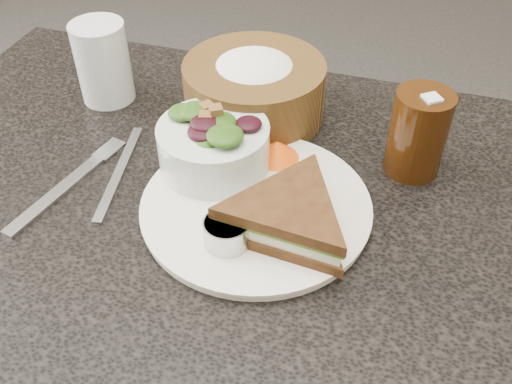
{
  "coord_description": "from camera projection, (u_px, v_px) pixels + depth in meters",
  "views": [
    {
      "loc": [
        0.18,
        -0.47,
        1.23
      ],
      "look_at": [
        0.03,
        0.0,
        0.78
      ],
      "focal_mm": 40.0,
      "sensor_mm": 36.0,
      "label": 1
    }
  ],
  "objects": [
    {
      "name": "knife",
      "position": [
        119.0,
        172.0,
        0.74
      ],
      "size": [
        0.05,
        0.19,
        0.0
      ],
      "primitive_type": "cube",
      "rotation": [
        0.0,
        0.0,
        0.19
      ],
      "color": "#ABAEB2",
      "rests_on": "dining_table"
    },
    {
      "name": "bread_basket",
      "position": [
        254.0,
        81.0,
        0.81
      ],
      "size": [
        0.22,
        0.22,
        0.11
      ],
      "primitive_type": null,
      "rotation": [
        0.0,
        0.0,
        0.12
      ],
      "color": "brown",
      "rests_on": "dining_table"
    },
    {
      "name": "dining_table",
      "position": [
        236.0,
        369.0,
        0.95
      ],
      "size": [
        1.0,
        0.7,
        0.75
      ],
      "primitive_type": "cube",
      "color": "black",
      "rests_on": "floor"
    },
    {
      "name": "sandwich",
      "position": [
        289.0,
        216.0,
        0.63
      ],
      "size": [
        0.19,
        0.19,
        0.05
      ],
      "primitive_type": null,
      "rotation": [
        0.0,
        0.0,
        -0.09
      ],
      "color": "#482B14",
      "rests_on": "dinner_plate"
    },
    {
      "name": "salad_bowl",
      "position": [
        213.0,
        139.0,
        0.71
      ],
      "size": [
        0.18,
        0.18,
        0.08
      ],
      "primitive_type": null,
      "rotation": [
        0.0,
        0.0,
        -0.34
      ],
      "color": "silver",
      "rests_on": "dinner_plate"
    },
    {
      "name": "dinner_plate",
      "position": [
        256.0,
        207.0,
        0.69
      ],
      "size": [
        0.27,
        0.27,
        0.01
      ],
      "primitive_type": "cylinder",
      "color": "silver",
      "rests_on": "dining_table"
    },
    {
      "name": "dressing_ramekin",
      "position": [
        227.0,
        232.0,
        0.63
      ],
      "size": [
        0.06,
        0.06,
        0.03
      ],
      "primitive_type": "cylinder",
      "rotation": [
        0.0,
        0.0,
        0.08
      ],
      "color": "#ABACAC",
      "rests_on": "dinner_plate"
    },
    {
      "name": "water_glass",
      "position": [
        103.0,
        62.0,
        0.84
      ],
      "size": [
        0.1,
        0.1,
        0.12
      ],
      "primitive_type": "cylinder",
      "rotation": [
        0.0,
        0.0,
        -0.26
      ],
      "color": "silver",
      "rests_on": "dining_table"
    },
    {
      "name": "orange_wedge",
      "position": [
        277.0,
        150.0,
        0.74
      ],
      "size": [
        0.09,
        0.09,
        0.03
      ],
      "primitive_type": "cone",
      "rotation": [
        0.0,
        0.0,
        0.69
      ],
      "color": "#F6550B",
      "rests_on": "dinner_plate"
    },
    {
      "name": "fork",
      "position": [
        62.0,
        189.0,
        0.72
      ],
      "size": [
        0.05,
        0.18,
        0.0
      ],
      "primitive_type": "cube",
      "rotation": [
        0.0,
        0.0,
        -0.2
      ],
      "color": "#B3B5B7",
      "rests_on": "dining_table"
    },
    {
      "name": "cola_glass",
      "position": [
        419.0,
        129.0,
        0.71
      ],
      "size": [
        0.09,
        0.09,
        0.12
      ],
      "primitive_type": null,
      "rotation": [
        0.0,
        0.0,
        -0.38
      ],
      "color": "black",
      "rests_on": "dining_table"
    }
  ]
}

